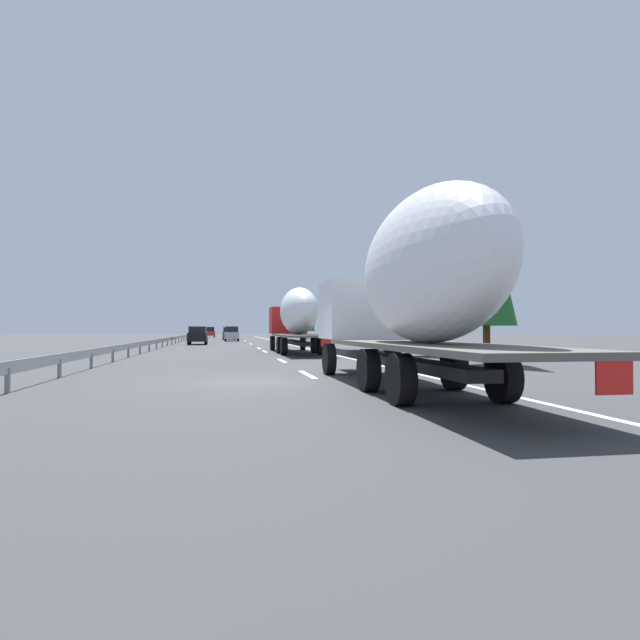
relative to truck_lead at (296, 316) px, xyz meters
The scene contains 22 objects.
ground_plane 22.09m from the truck_lead, ahead, with size 260.00×260.00×0.00m, color #38383A.
lane_stripe_0 16.59m from the truck_lead, behind, with size 3.20×0.20×0.01m, color white.
lane_stripe_1 8.81m from the truck_lead, 167.77° to the left, with size 3.20×0.20×0.01m, color white.
lane_stripe_2 3.88m from the truck_lead, 35.52° to the left, with size 3.20×0.20×0.01m, color white.
lane_stripe_3 9.10m from the truck_lead, 11.81° to the left, with size 3.20×0.20×0.01m, color white.
lane_stripe_4 21.69m from the truck_lead, ahead, with size 3.20×0.20×0.01m, color white.
lane_stripe_5 37.06m from the truck_lead, ahead, with size 3.20×0.20×0.01m, color white.
edge_line_right 26.84m from the truck_lead, ahead, with size 110.00×0.20×0.01m, color white.
truck_lead is the anchor object (origin of this frame).
truck_trailing 21.46m from the truck_lead, behind, with size 13.66×2.55×4.67m.
car_blue_sedan 45.41m from the truck_lead, ahead, with size 4.47×1.85×1.81m.
car_red_compact 70.86m from the truck_lead, ahead, with size 4.01×1.91×1.96m.
car_silver_hatch 36.11m from the truck_lead, ahead, with size 4.31×1.83×1.88m.
car_black_suv 21.91m from the truck_lead, 18.98° to the left, with size 4.65×1.84×1.79m.
road_sign 16.32m from the truck_lead, 10.95° to the right, with size 0.10×0.90×3.31m.
tree_0 58.16m from the truck_lead, ahead, with size 2.65×2.65×5.48m.
tree_1 14.39m from the truck_lead, 152.21° to the right, with size 2.54×2.54×7.62m.
tree_2 6.95m from the truck_lead, 66.78° to the right, with size 3.83×3.83×6.89m.
tree_3 8.73m from the truck_lead, 128.38° to the right, with size 2.83×2.83×6.07m.
tree_4 49.17m from the truck_lead, ahead, with size 2.66×2.66×7.15m.
tree_5 59.03m from the truck_lead, ahead, with size 3.50×3.50×6.19m.
guardrail_median 26.53m from the truck_lead, 21.26° to the left, with size 94.00×0.10×0.76m.
Camera 1 is at (-15.79, 0.96, 1.52)m, focal length 30.17 mm.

